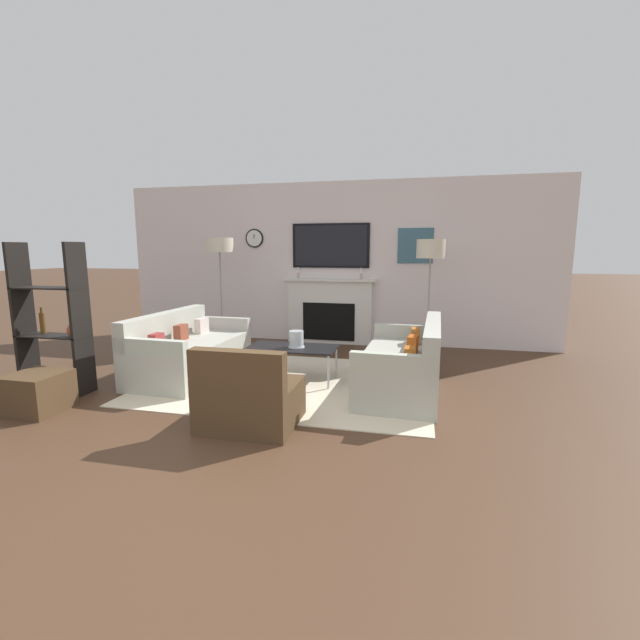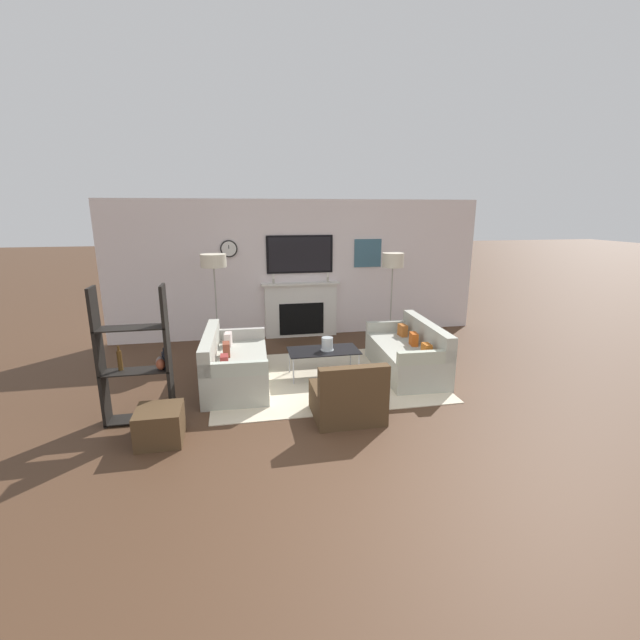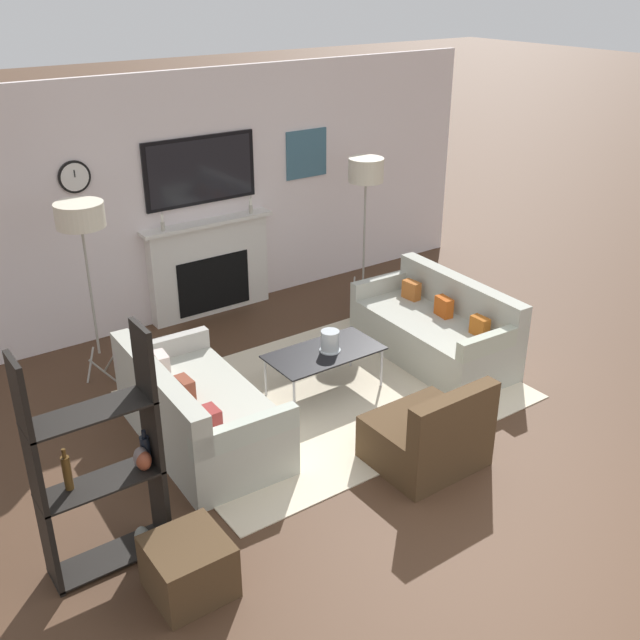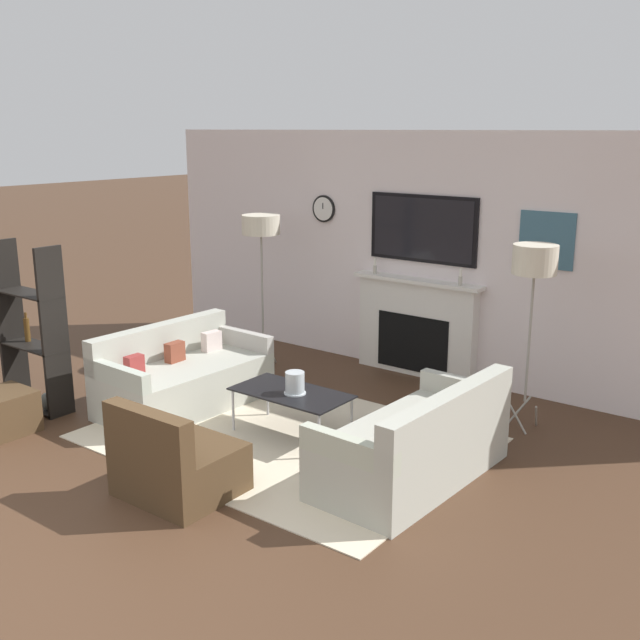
# 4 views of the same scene
# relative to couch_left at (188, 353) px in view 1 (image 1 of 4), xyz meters

# --- Properties ---
(ground_plane) EXTENTS (60.00, 60.00, 0.00)m
(ground_plane) POSITION_rel_couch_left_xyz_m (1.35, -2.50, -0.29)
(ground_plane) COLOR #482F1F
(fireplace_wall) EXTENTS (7.43, 0.28, 2.70)m
(fireplace_wall) POSITION_rel_couch_left_xyz_m (1.35, 2.41, 0.95)
(fireplace_wall) COLOR silver
(fireplace_wall) RESTS_ON ground_plane
(area_rug) EXTENTS (3.31, 2.45, 0.01)m
(area_rug) POSITION_rel_couch_left_xyz_m (1.35, -0.00, -0.28)
(area_rug) COLOR beige
(area_rug) RESTS_ON ground_plane
(couch_left) EXTENTS (0.94, 1.72, 0.80)m
(couch_left) POSITION_rel_couch_left_xyz_m (0.00, 0.00, 0.00)
(couch_left) COLOR #B1B2A4
(couch_left) RESTS_ON ground_plane
(couch_right) EXTENTS (0.90, 1.78, 0.80)m
(couch_right) POSITION_rel_couch_left_xyz_m (2.69, -0.00, -0.00)
(couch_right) COLOR #B1B2A4
(couch_right) RESTS_ON ground_plane
(armchair) EXTENTS (0.83, 0.74, 0.76)m
(armchair) POSITION_rel_couch_left_xyz_m (1.37, -1.32, -0.04)
(armchair) COLOR #4A3520
(armchair) RESTS_ON ground_plane
(coffee_table) EXTENTS (1.07, 0.56, 0.42)m
(coffee_table) POSITION_rel_couch_left_xyz_m (1.35, 0.08, 0.11)
(coffee_table) COLOR black
(coffee_table) RESTS_ON ground_plane
(hurricane_candle) EXTENTS (0.20, 0.20, 0.20)m
(hurricane_candle) POSITION_rel_couch_left_xyz_m (1.41, 0.07, 0.22)
(hurricane_candle) COLOR silver
(hurricane_candle) RESTS_ON coffee_table
(floor_lamp_left) EXTENTS (0.44, 0.44, 1.77)m
(floor_lamp_left) POSITION_rel_couch_left_xyz_m (-0.27, 1.53, 1.34)
(floor_lamp_left) COLOR #9E998E
(floor_lamp_left) RESTS_ON ground_plane
(floor_lamp_right) EXTENTS (0.40, 0.40, 1.73)m
(floor_lamp_right) POSITION_rel_couch_left_xyz_m (2.96, 1.53, 1.28)
(floor_lamp_right) COLOR #9E998E
(floor_lamp_right) RESTS_ON ground_plane
(shelf_unit) EXTENTS (0.80, 0.28, 1.66)m
(shelf_unit) POSITION_rel_couch_left_xyz_m (-1.09, -0.90, 0.46)
(shelf_unit) COLOR black
(shelf_unit) RESTS_ON ground_plane
(ottoman) EXTENTS (0.49, 0.49, 0.39)m
(ottoman) POSITION_rel_couch_left_xyz_m (-0.80, -1.45, -0.10)
(ottoman) COLOR #4A3520
(ottoman) RESTS_ON ground_plane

